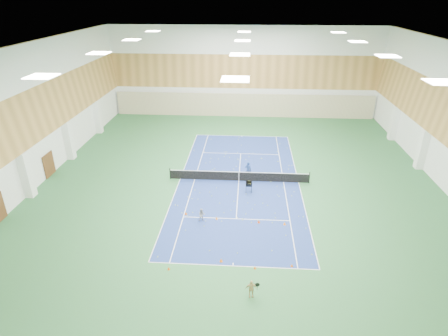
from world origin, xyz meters
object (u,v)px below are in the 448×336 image
object	(u,v)px
coach	(248,170)
ball_cart	(249,187)
child_apron	(251,289)
child_court	(202,215)
tennis_net	(239,176)

from	to	relation	value
coach	ball_cart	xyz separation A→B (m)	(0.07, -2.66, -0.37)
coach	child_apron	size ratio (longest dim) A/B	1.48
child_court	child_apron	bearing A→B (deg)	-73.11
coach	ball_cart	size ratio (longest dim) A/B	1.76
child_apron	ball_cart	xyz separation A→B (m)	(-0.22, 12.37, -0.09)
tennis_net	child_apron	xyz separation A→B (m)	(1.15, -14.42, 0.03)
tennis_net	child_court	distance (m)	7.32
coach	child_court	xyz separation A→B (m)	(-3.45, -7.45, -0.33)
coach	child_court	world-z (taller)	coach
tennis_net	ball_cart	size ratio (longest dim) A/B	13.24
tennis_net	child_court	bearing A→B (deg)	-110.83
coach	child_court	size ratio (longest dim) A/B	1.62
child_court	ball_cart	bearing A→B (deg)	44.19
tennis_net	coach	bearing A→B (deg)	35.27
child_court	child_apron	world-z (taller)	child_apron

